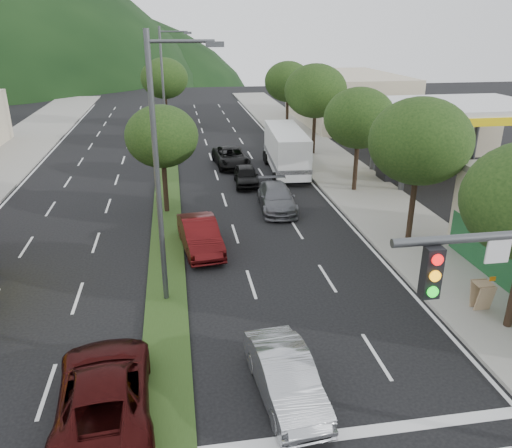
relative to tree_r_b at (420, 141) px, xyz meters
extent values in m
cube|color=gray|center=(0.50, 13.00, -4.96)|extent=(5.00, 90.00, 0.15)
cube|color=#253B15|center=(-12.00, 16.00, -4.98)|extent=(1.60, 56.00, 0.12)
cube|color=black|center=(-6.60, -13.65, 0.66)|extent=(0.35, 0.25, 1.05)
cube|color=silver|center=(7.00, 10.00, -0.04)|extent=(12.00, 8.00, 0.50)
cube|color=yellow|center=(7.00, 10.00, -0.39)|extent=(12.20, 8.20, 0.50)
cylinder|color=#47494C|center=(3.00, 7.50, -2.74)|extent=(0.36, 0.36, 4.60)
cylinder|color=#47494C|center=(3.00, 12.50, -2.74)|extent=(0.36, 0.36, 4.60)
cylinder|color=#47494C|center=(11.00, 12.50, -2.74)|extent=(0.36, 0.36, 4.60)
cube|color=black|center=(3.00, 10.00, -4.49)|extent=(0.80, 1.60, 1.10)
cube|color=black|center=(11.00, 10.00, -4.49)|extent=(0.80, 1.60, 1.10)
cube|color=beige|center=(7.50, 32.00, -2.44)|extent=(10.00, 16.00, 5.20)
cylinder|color=black|center=(0.00, 0.00, -2.98)|extent=(0.28, 0.28, 3.81)
ellipsoid|color=black|center=(0.00, 0.00, 0.01)|extent=(4.80, 4.80, 4.08)
cylinder|color=black|center=(0.00, 8.00, -3.09)|extent=(0.28, 0.28, 3.58)
ellipsoid|color=black|center=(0.00, 8.00, -0.28)|extent=(4.40, 4.40, 3.74)
cylinder|color=black|center=(0.00, 18.00, -2.93)|extent=(0.28, 0.28, 3.92)
ellipsoid|color=black|center=(0.00, 18.00, 0.15)|extent=(5.00, 5.00, 4.25)
cylinder|color=black|center=(0.00, 28.00, -3.04)|extent=(0.28, 0.28, 3.70)
ellipsoid|color=black|center=(0.00, 28.00, -0.13)|extent=(4.60, 4.60, 3.91)
cylinder|color=black|center=(-12.00, 6.00, -3.24)|extent=(0.28, 0.28, 3.36)
ellipsoid|color=black|center=(-12.00, 6.00, -0.60)|extent=(4.00, 4.00, 3.40)
cylinder|color=black|center=(-12.00, 32.00, -3.01)|extent=(0.28, 0.28, 3.81)
ellipsoid|color=black|center=(-12.00, 32.00, -0.02)|extent=(4.80, 4.80, 4.08)
cylinder|color=#47494C|center=(-12.00, -4.00, -0.04)|extent=(0.20, 0.20, 10.00)
cylinder|color=#47494C|center=(-10.90, -4.00, 4.56)|extent=(2.20, 0.12, 0.12)
cube|color=#47494C|center=(-9.80, -4.00, 4.46)|extent=(0.60, 0.25, 0.18)
cylinder|color=#47494C|center=(-12.00, 21.00, -0.04)|extent=(0.20, 0.20, 10.00)
cylinder|color=#47494C|center=(-10.90, 21.00, 4.56)|extent=(2.20, 0.12, 0.12)
cube|color=#47494C|center=(-9.80, 21.00, 4.46)|extent=(0.60, 0.25, 0.18)
imported|color=#989B9F|center=(-8.56, -10.14, -4.33)|extent=(1.88, 4.40, 1.41)
imported|color=black|center=(-13.62, -10.00, -4.28)|extent=(2.90, 5.62, 1.51)
imported|color=black|center=(-6.71, 10.53, -4.38)|extent=(1.75, 3.91, 1.30)
imported|color=#545559|center=(-5.63, 5.53, -4.33)|extent=(2.29, 4.98, 1.41)
imported|color=#420B0C|center=(-10.39, 0.53, -4.27)|extent=(2.16, 4.82, 1.53)
imported|color=black|center=(-7.17, 15.53, -4.33)|extent=(2.66, 5.20, 1.40)
cube|color=white|center=(-3.38, 13.30, -3.28)|extent=(2.81, 8.26, 2.71)
cube|color=slate|center=(-3.38, 13.30, -3.95)|extent=(2.87, 8.26, 0.32)
cylinder|color=black|center=(-4.28, 16.62, -4.63)|extent=(0.37, 0.83, 0.81)
cylinder|color=black|center=(-2.03, 16.46, -4.63)|extent=(0.37, 0.83, 0.81)
cylinder|color=black|center=(-4.35, 15.64, -4.63)|extent=(0.37, 0.83, 0.81)
cylinder|color=black|center=(-2.10, 15.49, -4.63)|extent=(0.37, 0.83, 0.81)
cylinder|color=black|center=(-4.71, 10.46, -4.63)|extent=(0.37, 0.83, 0.81)
cylinder|color=black|center=(-2.46, 10.30, -4.63)|extent=(0.37, 0.83, 0.81)
cube|color=tan|center=(-0.33, -7.01, -4.35)|extent=(0.65, 0.28, 1.06)
cube|color=tan|center=(-0.31, -6.54, -4.35)|extent=(0.65, 0.28, 1.06)
cube|color=tan|center=(-0.32, -6.77, -3.85)|extent=(0.65, 0.53, 0.04)
cube|color=orange|center=(-0.20, -7.03, -3.52)|extent=(0.24, 0.03, 0.17)
camera|label=1|loc=(-11.28, -21.49, 5.07)|focal=35.00mm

